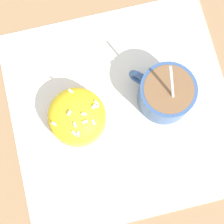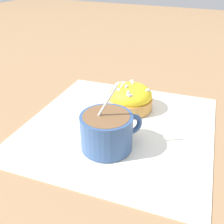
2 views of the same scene
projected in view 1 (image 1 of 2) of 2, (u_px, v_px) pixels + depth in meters
ground_plane at (121, 110)px, 0.58m from camera, size 3.00×3.00×0.00m
paper_napkin at (121, 110)px, 0.58m from camera, size 0.37×0.37×0.00m
coffee_cup at (166, 93)px, 0.55m from camera, size 0.09×0.08×0.11m
frosted_pastry at (77, 116)px, 0.55m from camera, size 0.09×0.09×0.06m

